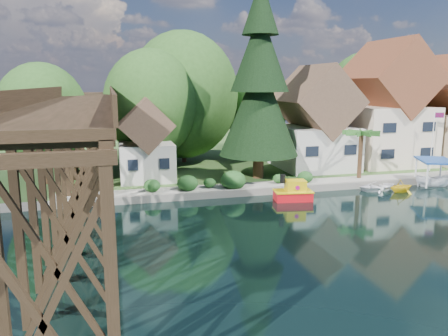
{
  "coord_description": "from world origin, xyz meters",
  "views": [
    {
      "loc": [
        -14.12,
        -26.82,
        9.57
      ],
      "look_at": [
        -5.6,
        6.0,
        2.95
      ],
      "focal_mm": 35.0,
      "sensor_mm": 36.0,
      "label": 1
    }
  ],
  "objects": [
    {
      "name": "promenade",
      "position": [
        6.0,
        9.3,
        0.53
      ],
      "size": [
        50.0,
        2.6,
        0.06
      ],
      "primitive_type": "cube",
      "color": "gray",
      "rests_on": "bank"
    },
    {
      "name": "bg_trees",
      "position": [
        1.0,
        21.25,
        7.29
      ],
      "size": [
        49.9,
        13.3,
        10.57
      ],
      "color": "#382314",
      "rests_on": "bank"
    },
    {
      "name": "boat_canopy",
      "position": [
        14.86,
        6.78,
        1.12
      ],
      "size": [
        4.12,
        4.8,
        2.6
      ],
      "color": "white",
      "rests_on": "ground"
    },
    {
      "name": "trestle_bridge",
      "position": [
        -16.0,
        5.17,
        5.35
      ],
      "size": [
        4.12,
        44.18,
        9.3
      ],
      "color": "black",
      "rests_on": "ground"
    },
    {
      "name": "flagpole",
      "position": [
        18.27,
        11.25,
        4.29
      ],
      "size": [
        0.93,
        0.37,
        6.19
      ],
      "color": "white",
      "rests_on": "bank"
    },
    {
      "name": "house_left",
      "position": [
        7.0,
        16.0,
        5.14
      ],
      "size": [
        7.64,
        8.64,
        11.02
      ],
      "color": "beige",
      "rests_on": "bank"
    },
    {
      "name": "house_center",
      "position": [
        16.0,
        16.5,
        6.42
      ],
      "size": [
        8.65,
        9.18,
        13.89
      ],
      "color": "beige",
      "rests_on": "bank"
    },
    {
      "name": "boat_white_a",
      "position": [
        9.33,
        7.1,
        0.38
      ],
      "size": [
        4.09,
        3.23,
        0.76
      ],
      "primitive_type": "imported",
      "rotation": [
        0.0,
        0.0,
        1.74
      ],
      "color": "white",
      "rests_on": "ground"
    },
    {
      "name": "boat_yellow",
      "position": [
        10.66,
        5.78,
        0.64
      ],
      "size": [
        2.7,
        2.42,
        1.28
      ],
      "primitive_type": "imported",
      "rotation": [
        0.0,
        0.0,
        1.71
      ],
      "color": "yellow",
      "rests_on": "ground"
    },
    {
      "name": "bank",
      "position": [
        0.0,
        34.0,
        0.25
      ],
      "size": [
        140.0,
        52.0,
        0.5
      ],
      "primitive_type": "cube",
      "color": "#2C5221",
      "rests_on": "ground"
    },
    {
      "name": "palm_tree",
      "position": [
        8.93,
        9.88,
        4.77
      ],
      "size": [
        4.58,
        4.58,
        4.89
      ],
      "color": "#382314",
      "rests_on": "bank"
    },
    {
      "name": "ground",
      "position": [
        0.0,
        0.0,
        0.0
      ],
      "size": [
        140.0,
        140.0,
        0.0
      ],
      "primitive_type": "plane",
      "color": "black",
      "rests_on": "ground"
    },
    {
      "name": "seawall",
      "position": [
        4.0,
        8.0,
        0.31
      ],
      "size": [
        60.0,
        0.4,
        0.62
      ],
      "primitive_type": "cube",
      "color": "slate",
      "rests_on": "ground"
    },
    {
      "name": "conifer",
      "position": [
        -0.46,
        12.56,
        9.42
      ],
      "size": [
        7.53,
        7.53,
        18.54
      ],
      "color": "#382314",
      "rests_on": "bank"
    },
    {
      "name": "tugboat",
      "position": [
        0.26,
        5.66,
        0.68
      ],
      "size": [
        3.34,
        2.15,
        2.26
      ],
      "color": "red",
      "rests_on": "ground"
    },
    {
      "name": "shed",
      "position": [
        -11.0,
        14.5,
        3.83
      ],
      "size": [
        5.09,
        5.4,
        7.85
      ],
      "color": "beige",
      "rests_on": "bank"
    },
    {
      "name": "shrubs",
      "position": [
        -4.6,
        9.26,
        1.23
      ],
      "size": [
        15.76,
        2.47,
        1.7
      ],
      "color": "#193F16",
      "rests_on": "bank"
    }
  ]
}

